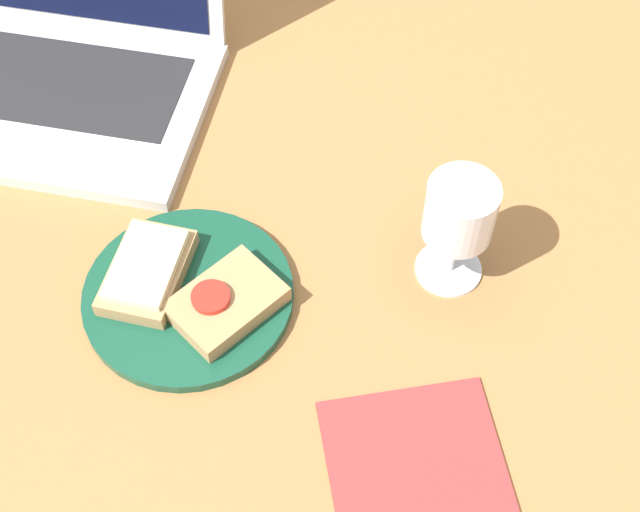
{
  "coord_description": "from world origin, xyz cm",
  "views": [
    {
      "loc": [
        16.36,
        -49.43,
        79.14
      ],
      "look_at": [
        6.36,
        -0.4,
        8.0
      ],
      "focal_mm": 50.0,
      "sensor_mm": 36.0,
      "label": 1
    }
  ],
  "objects_px": {
    "plate": "(188,295)",
    "napkin": "(416,466)",
    "wine_glass": "(459,216)",
    "laptop": "(61,60)",
    "sandwich_with_tomato": "(226,302)",
    "sandwich_with_cheese": "(147,270)"
  },
  "relations": [
    {
      "from": "sandwich_with_cheese",
      "to": "napkin",
      "type": "xyz_separation_m",
      "value": [
        0.29,
        -0.14,
        -0.02
      ]
    },
    {
      "from": "plate",
      "to": "wine_glass",
      "type": "distance_m",
      "value": 0.28
    },
    {
      "from": "wine_glass",
      "to": "napkin",
      "type": "xyz_separation_m",
      "value": [
        -0.0,
        -0.22,
        -0.09
      ]
    },
    {
      "from": "sandwich_with_tomato",
      "to": "laptop",
      "type": "xyz_separation_m",
      "value": [
        -0.27,
        0.28,
        0.01
      ]
    },
    {
      "from": "napkin",
      "to": "sandwich_with_tomato",
      "type": "bearing_deg",
      "value": 149.64
    },
    {
      "from": "sandwich_with_tomato",
      "to": "laptop",
      "type": "bearing_deg",
      "value": 134.44
    },
    {
      "from": "sandwich_with_cheese",
      "to": "napkin",
      "type": "bearing_deg",
      "value": -25.61
    },
    {
      "from": "napkin",
      "to": "plate",
      "type": "bearing_deg",
      "value": 152.31
    },
    {
      "from": "laptop",
      "to": "napkin",
      "type": "relative_size",
      "value": 2.26
    },
    {
      "from": "wine_glass",
      "to": "plate",
      "type": "bearing_deg",
      "value": -160.9
    },
    {
      "from": "sandwich_with_tomato",
      "to": "napkin",
      "type": "relative_size",
      "value": 0.82
    },
    {
      "from": "sandwich_with_cheese",
      "to": "laptop",
      "type": "xyz_separation_m",
      "value": [
        -0.19,
        0.26,
        0.01
      ]
    },
    {
      "from": "sandwich_with_tomato",
      "to": "napkin",
      "type": "bearing_deg",
      "value": -30.36
    },
    {
      "from": "wine_glass",
      "to": "laptop",
      "type": "height_order",
      "value": "laptop"
    },
    {
      "from": "plate",
      "to": "sandwich_with_cheese",
      "type": "relative_size",
      "value": 1.86
    },
    {
      "from": "plate",
      "to": "napkin",
      "type": "bearing_deg",
      "value": -27.69
    },
    {
      "from": "laptop",
      "to": "napkin",
      "type": "distance_m",
      "value": 0.63
    },
    {
      "from": "plate",
      "to": "sandwich_with_cheese",
      "type": "height_order",
      "value": "sandwich_with_cheese"
    },
    {
      "from": "plate",
      "to": "sandwich_with_tomato",
      "type": "height_order",
      "value": "sandwich_with_tomato"
    },
    {
      "from": "plate",
      "to": "laptop",
      "type": "bearing_deg",
      "value": 130.61
    },
    {
      "from": "wine_glass",
      "to": "laptop",
      "type": "relative_size",
      "value": 0.37
    },
    {
      "from": "wine_glass",
      "to": "sandwich_with_cheese",
      "type": "bearing_deg",
      "value": -165.25
    }
  ]
}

